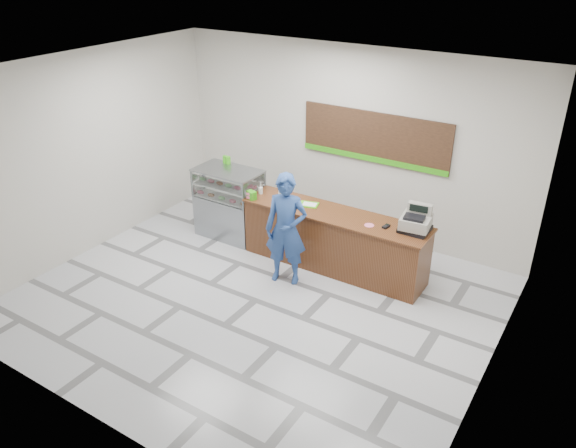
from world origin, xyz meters
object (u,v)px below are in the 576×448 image
Objects in this scene: cash_register at (416,221)px; customer at (286,229)px; serving_tray at (309,204)px; sales_counter at (334,241)px; display_case at (229,203)px.

customer reaches higher than cash_register.
cash_register reaches higher than serving_tray.
cash_register reaches higher than sales_counter.
customer is at bearing -121.13° from sales_counter.
cash_register is 1.88m from serving_tray.
customer reaches higher than display_case.
sales_counter is 6.38× the size of cash_register.
display_case is 3.60m from cash_register.
cash_register is 1.38× the size of serving_tray.
customer is at bearing -160.71° from cash_register.
cash_register is 0.27× the size of customer.
sales_counter is 1.74× the size of customer.
serving_tray is at bearing 175.23° from cash_register.
display_case is 1.93m from customer.
serving_tray reaches higher than sales_counter.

